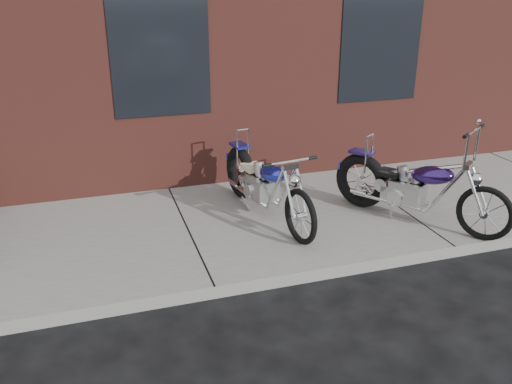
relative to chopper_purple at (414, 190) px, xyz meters
name	(u,v)px	position (x,y,z in m)	size (l,w,h in m)	color
ground	(215,299)	(-2.92, -0.84, -0.59)	(120.00, 120.00, 0.00)	black
sidewalk	(188,234)	(-2.92, 0.66, -0.51)	(22.00, 3.00, 0.15)	slate
chopper_purple	(414,190)	(0.00, 0.00, 0.00)	(1.45, 2.09, 1.37)	black
chopper_blue	(265,186)	(-1.82, 0.74, -0.01)	(0.66, 2.40, 1.05)	black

